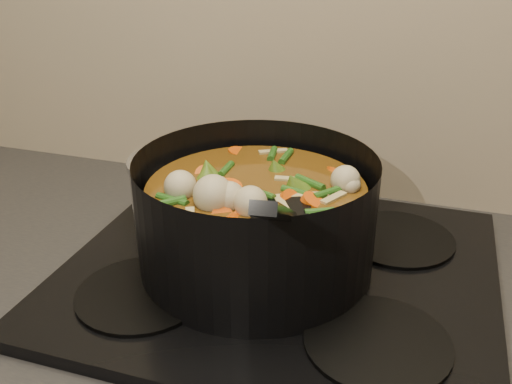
% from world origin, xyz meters
% --- Properties ---
extents(stovetop, '(0.62, 0.54, 0.03)m').
position_xyz_m(stovetop, '(0.00, 1.93, 0.92)').
color(stovetop, black).
rests_on(stovetop, counter).
extents(stockpot, '(0.35, 0.46, 0.25)m').
position_xyz_m(stockpot, '(-0.03, 1.92, 1.01)').
color(stockpot, black).
rests_on(stockpot, stovetop).
extents(saucepan, '(0.17, 0.17, 0.14)m').
position_xyz_m(saucepan, '(-0.20, 2.02, 0.99)').
color(saucepan, silver).
rests_on(saucepan, stovetop).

